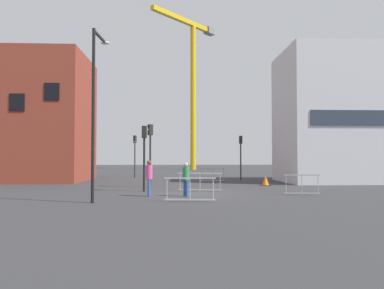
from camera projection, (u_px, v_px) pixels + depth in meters
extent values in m
plane|color=#333335|center=(196.00, 194.00, 20.61)|extent=(160.00, 160.00, 0.00)
cube|color=brown|center=(36.00, 119.00, 31.83)|extent=(8.40, 7.86, 10.45)
cube|color=black|center=(17.00, 102.00, 27.91)|extent=(1.10, 0.06, 1.30)
cube|color=black|center=(52.00, 92.00, 28.05)|extent=(1.10, 0.06, 1.30)
cube|color=silver|center=(356.00, 117.00, 30.67)|extent=(11.96, 7.01, 10.51)
cube|color=#2D3847|center=(380.00, 118.00, 27.11)|extent=(10.05, 0.08, 1.10)
cylinder|color=gold|center=(193.00, 98.00, 61.10)|extent=(0.90, 0.90, 23.14)
cube|color=gold|center=(183.00, 20.00, 59.67)|extent=(9.73, 10.52, 0.70)
cube|color=slate|center=(209.00, 31.00, 64.84)|extent=(2.10, 2.14, 1.10)
cylinder|color=black|center=(93.00, 115.00, 16.55)|extent=(0.14, 0.14, 7.66)
cube|color=black|center=(100.00, 37.00, 17.54)|extent=(0.27, 1.74, 0.10)
ellipsoid|color=silver|center=(105.00, 43.00, 18.41)|extent=(0.44, 0.24, 0.16)
cylinder|color=black|center=(144.00, 165.00, 21.97)|extent=(0.12, 0.12, 3.10)
cube|color=black|center=(144.00, 132.00, 22.03)|extent=(0.31, 0.34, 0.70)
sphere|color=#390605|center=(144.00, 128.00, 22.20)|extent=(0.11, 0.11, 0.11)
sphere|color=#3C2905|center=(144.00, 132.00, 22.20)|extent=(0.11, 0.11, 0.11)
sphere|color=green|center=(144.00, 136.00, 22.19)|extent=(0.11, 0.11, 0.11)
cylinder|color=#232326|center=(241.00, 162.00, 33.79)|extent=(0.12, 0.12, 3.20)
cube|color=#232326|center=(241.00, 140.00, 33.86)|extent=(0.27, 0.30, 0.70)
sphere|color=red|center=(240.00, 137.00, 34.04)|extent=(0.11, 0.11, 0.11)
sphere|color=#3C2905|center=(240.00, 140.00, 34.03)|extent=(0.11, 0.11, 0.11)
sphere|color=#07330F|center=(240.00, 142.00, 34.02)|extent=(0.11, 0.11, 0.11)
cylinder|color=#232326|center=(150.00, 161.00, 24.81)|extent=(0.12, 0.12, 3.44)
cube|color=#232326|center=(150.00, 130.00, 24.88)|extent=(0.37, 0.36, 0.70)
sphere|color=#390605|center=(148.00, 126.00, 24.78)|extent=(0.11, 0.11, 0.11)
sphere|color=#F2A514|center=(148.00, 130.00, 24.77)|extent=(0.11, 0.11, 0.11)
sphere|color=#07330F|center=(148.00, 133.00, 24.76)|extent=(0.11, 0.11, 0.11)
cylinder|color=#2D2D30|center=(135.00, 160.00, 36.40)|extent=(0.12, 0.12, 3.37)
cube|color=#2D2D30|center=(135.00, 139.00, 36.46)|extent=(0.32, 0.35, 0.70)
sphere|color=#390605|center=(134.00, 137.00, 36.31)|extent=(0.11, 0.11, 0.11)
sphere|color=#3C2905|center=(134.00, 139.00, 36.30)|extent=(0.11, 0.11, 0.11)
sphere|color=green|center=(134.00, 141.00, 36.29)|extent=(0.11, 0.11, 0.11)
cylinder|color=#33519E|center=(149.00, 188.00, 19.29)|extent=(0.14, 0.14, 0.87)
cylinder|color=#33519E|center=(149.00, 188.00, 19.09)|extent=(0.14, 0.14, 0.87)
cylinder|color=#D14C8C|center=(149.00, 172.00, 19.22)|extent=(0.34, 0.34, 0.72)
sphere|color=brown|center=(149.00, 163.00, 19.24)|extent=(0.24, 0.24, 0.24)
cylinder|color=#33519E|center=(185.00, 188.00, 19.32)|extent=(0.14, 0.14, 0.81)
cylinder|color=#33519E|center=(187.00, 188.00, 19.16)|extent=(0.14, 0.14, 0.81)
cylinder|color=#2D844C|center=(186.00, 174.00, 19.27)|extent=(0.34, 0.34, 0.68)
sphere|color=tan|center=(186.00, 165.00, 19.28)|extent=(0.22, 0.22, 0.22)
cube|color=#9EA0A5|center=(302.00, 175.00, 19.81)|extent=(1.83, 0.27, 0.06)
cube|color=#9EA0A5|center=(302.00, 193.00, 19.78)|extent=(1.83, 0.27, 0.06)
cylinder|color=#9EA0A5|center=(286.00, 185.00, 19.86)|extent=(0.04, 0.04, 1.05)
cylinder|color=#9EA0A5|center=(302.00, 185.00, 19.80)|extent=(0.04, 0.04, 1.05)
cylinder|color=#9EA0A5|center=(318.00, 185.00, 19.74)|extent=(0.04, 0.04, 1.05)
cube|color=#B2B5BA|center=(190.00, 178.00, 16.86)|extent=(2.29, 0.21, 0.06)
cube|color=#B2B5BA|center=(190.00, 200.00, 16.82)|extent=(2.29, 0.21, 0.06)
cylinder|color=#B2B5BA|center=(167.00, 190.00, 16.86)|extent=(0.04, 0.04, 1.05)
cylinder|color=#B2B5BA|center=(190.00, 190.00, 16.84)|extent=(0.04, 0.04, 1.05)
cylinder|color=#B2B5BA|center=(213.00, 190.00, 16.82)|extent=(0.04, 0.04, 1.05)
cube|color=#9EA0A5|center=(212.00, 169.00, 30.59)|extent=(2.00, 0.13, 0.06)
cube|color=#9EA0A5|center=(212.00, 181.00, 30.56)|extent=(2.00, 0.13, 0.06)
cylinder|color=#9EA0A5|center=(201.00, 175.00, 30.56)|extent=(0.04, 0.04, 1.05)
cylinder|color=#9EA0A5|center=(212.00, 175.00, 30.57)|extent=(0.04, 0.04, 1.05)
cylinder|color=#9EA0A5|center=(223.00, 175.00, 30.58)|extent=(0.04, 0.04, 1.05)
cube|color=#9EA0A5|center=(200.00, 173.00, 22.01)|extent=(2.58, 0.38, 0.06)
cube|color=#9EA0A5|center=(200.00, 190.00, 21.98)|extent=(2.58, 0.38, 0.06)
cylinder|color=#9EA0A5|center=(180.00, 182.00, 22.08)|extent=(0.04, 0.04, 1.05)
cylinder|color=#9EA0A5|center=(200.00, 182.00, 21.99)|extent=(0.04, 0.04, 1.05)
cylinder|color=#9EA0A5|center=(220.00, 182.00, 21.91)|extent=(0.04, 0.04, 1.05)
cube|color=black|center=(266.00, 185.00, 26.60)|extent=(0.68, 0.68, 0.03)
cone|color=orange|center=(265.00, 181.00, 26.61)|extent=(0.52, 0.52, 0.68)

